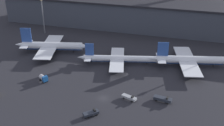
% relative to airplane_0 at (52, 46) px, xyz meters
% --- Properties ---
extents(ground, '(600.00, 600.00, 0.00)m').
position_rel_airplane_0_xyz_m(ground, '(43.25, -37.74, -3.80)').
color(ground, '#26262B').
extents(terminal_building, '(201.11, 29.62, 19.71)m').
position_rel_airplane_0_xyz_m(terminal_building, '(43.25, 55.31, 6.09)').
color(terminal_building, '#3D424C').
rests_on(terminal_building, ground).
extents(airplane_0, '(42.95, 36.16, 14.52)m').
position_rel_airplane_0_xyz_m(airplane_0, '(0.00, 0.00, 0.00)').
color(airplane_0, white).
rests_on(airplane_0, ground).
extents(airplane_1, '(45.52, 30.34, 11.40)m').
position_rel_airplane_0_xyz_m(airplane_1, '(41.86, -3.83, -0.89)').
color(airplane_1, white).
rests_on(airplane_1, ground).
extents(airplane_2, '(42.80, 36.16, 13.42)m').
position_rel_airplane_0_xyz_m(airplane_2, '(77.57, 3.15, -0.16)').
color(airplane_2, white).
rests_on(airplane_2, ground).
extents(service_vehicle_0, '(7.98, 3.71, 2.79)m').
position_rel_airplane_0_xyz_m(service_vehicle_0, '(68.23, -33.22, -2.48)').
color(service_vehicle_0, '#282D38').
rests_on(service_vehicle_0, ground).
extents(service_vehicle_1, '(5.11, 4.37, 3.38)m').
position_rel_airplane_0_xyz_m(service_vehicle_1, '(11.61, -31.83, -2.00)').
color(service_vehicle_1, '#195199').
rests_on(service_vehicle_1, ground).
extents(service_vehicle_2, '(6.10, 5.98, 2.53)m').
position_rel_airplane_0_xyz_m(service_vehicle_2, '(42.28, -50.54, -2.62)').
color(service_vehicle_2, '#282D38').
rests_on(service_vehicle_2, ground).
extents(service_vehicle_3, '(6.93, 4.07, 2.53)m').
position_rel_airplane_0_xyz_m(service_vehicle_3, '(54.27, -35.77, -2.61)').
color(service_vehicle_3, '#9EA3A8').
rests_on(service_vehicle_3, ground).
extents(lamp_post_0, '(1.80, 1.80, 24.10)m').
position_rel_airplane_0_xyz_m(lamp_post_0, '(-18.65, 26.49, 11.60)').
color(lamp_post_0, slate).
rests_on(lamp_post_0, ground).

